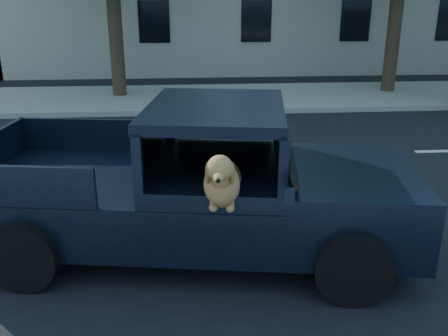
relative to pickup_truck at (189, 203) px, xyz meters
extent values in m
plane|color=black|center=(1.86, 0.57, -0.69)|extent=(120.00, 120.00, 0.00)
cube|color=gray|center=(1.86, 9.77, -0.62)|extent=(60.00, 4.00, 0.15)
cylinder|color=#332619|center=(-2.14, 10.17, 1.51)|extent=(0.44, 0.44, 4.40)
cylinder|color=#332619|center=(6.86, 10.17, 1.51)|extent=(0.44, 0.44, 4.40)
cube|color=black|center=(0.10, 0.01, 0.00)|extent=(6.01, 3.05, 0.73)
cube|color=black|center=(2.11, -0.30, 0.45)|extent=(1.97, 2.43, 0.18)
cube|color=black|center=(0.37, -0.03, 1.29)|extent=(2.01, 2.35, 0.13)
cube|color=black|center=(1.25, -0.17, 0.91)|extent=(0.56, 1.92, 0.62)
cube|color=black|center=(0.51, -0.56, 0.21)|extent=(0.69, 0.69, 0.42)
cube|color=black|center=(1.03, -1.53, 0.72)|extent=(0.12, 0.07, 0.18)
camera|label=1|loc=(-0.01, -6.20, 2.75)|focal=40.00mm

